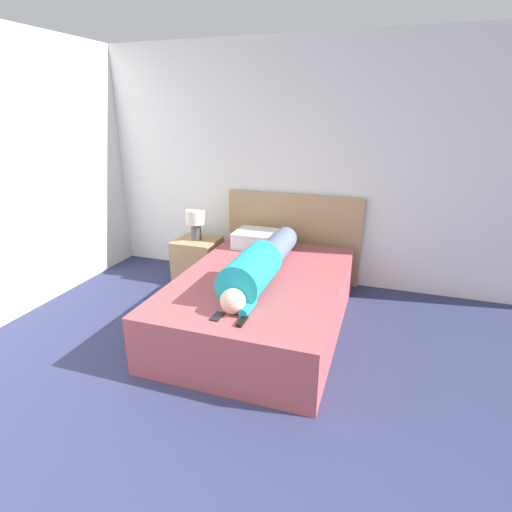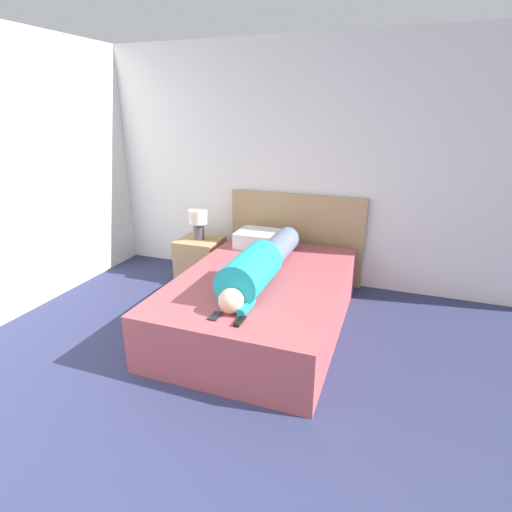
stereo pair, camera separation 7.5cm
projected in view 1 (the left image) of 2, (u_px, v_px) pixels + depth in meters
wall_back at (306, 167)px, 4.34m from camera, size 5.93×0.06×2.60m
bed at (262, 301)px, 3.65m from camera, size 1.42×2.10×0.48m
headboard at (293, 237)px, 4.58m from camera, size 1.54×0.04×1.01m
nightstand at (198, 259)px, 4.68m from camera, size 0.48×0.45×0.48m
table_lamp at (196, 221)px, 4.52m from camera, size 0.22×0.22×0.35m
person_lying at (260, 264)px, 3.44m from camera, size 0.34×1.63×0.34m
pillow_near_headboard at (259, 239)px, 4.32m from camera, size 0.50×0.40×0.17m
tv_remote at (242, 321)px, 2.79m from camera, size 0.04×0.15×0.02m
cell_phone at (217, 316)px, 2.86m from camera, size 0.06×0.13×0.01m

